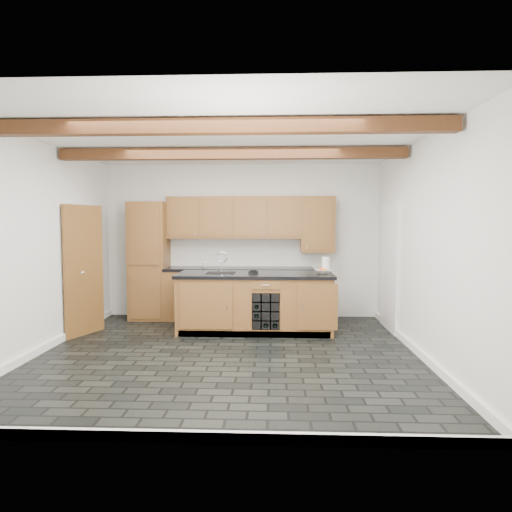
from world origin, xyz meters
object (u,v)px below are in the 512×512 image
at_px(kitchen_scale, 253,272).
at_px(paper_towel, 326,265).
at_px(fruit_bowl, 323,272).
at_px(island, 255,302).

relative_size(kitchen_scale, paper_towel, 0.63).
bearing_deg(kitchen_scale, fruit_bowl, -3.09).
relative_size(island, kitchen_scale, 15.14).
xyz_separation_m(kitchen_scale, paper_towel, (1.15, 0.06, 0.11)).
distance_m(island, paper_towel, 1.26).
bearing_deg(paper_towel, fruit_bowl, -157.07).
bearing_deg(kitchen_scale, island, 26.16).
distance_m(island, fruit_bowl, 1.18).
height_order(island, fruit_bowl, fruit_bowl).
height_order(fruit_bowl, paper_towel, paper_towel).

